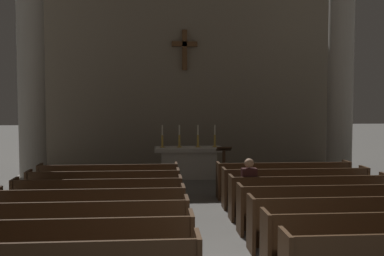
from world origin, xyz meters
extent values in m
cube|color=#422B19|center=(-2.24, 1.02, 0.42)|extent=(3.33, 0.40, 0.05)
cube|color=#422B19|center=(-2.24, 0.80, 0.70)|extent=(3.33, 0.05, 0.50)
cube|color=#422B19|center=(-0.54, 1.00, 0.47)|extent=(0.06, 0.50, 0.95)
cube|color=#422B19|center=(-2.24, 2.04, 0.42)|extent=(3.33, 0.40, 0.05)
cube|color=#422B19|center=(-2.24, 1.82, 0.70)|extent=(3.33, 0.05, 0.50)
cube|color=#422B19|center=(-2.24, 2.22, 0.20)|extent=(3.33, 0.04, 0.40)
cube|color=#422B19|center=(-0.54, 2.02, 0.47)|extent=(0.06, 0.50, 0.95)
cube|color=#422B19|center=(-2.24, 3.06, 0.42)|extent=(3.33, 0.40, 0.05)
cube|color=#422B19|center=(-2.24, 2.84, 0.70)|extent=(3.33, 0.05, 0.50)
cube|color=#422B19|center=(-2.24, 3.24, 0.20)|extent=(3.33, 0.04, 0.40)
cube|color=#422B19|center=(-0.54, 3.04, 0.47)|extent=(0.06, 0.50, 0.95)
cube|color=#422B19|center=(-2.24, 4.08, 0.42)|extent=(3.33, 0.40, 0.05)
cube|color=#422B19|center=(-2.24, 3.86, 0.70)|extent=(3.33, 0.05, 0.50)
cube|color=#422B19|center=(-2.24, 4.26, 0.20)|extent=(3.33, 0.04, 0.40)
cube|color=#422B19|center=(-0.54, 4.06, 0.47)|extent=(0.06, 0.50, 0.95)
cube|color=#422B19|center=(-3.93, 4.06, 0.47)|extent=(0.06, 0.50, 0.95)
cube|color=#422B19|center=(-2.24, 5.10, 0.42)|extent=(3.33, 0.40, 0.05)
cube|color=#422B19|center=(-2.24, 4.88, 0.70)|extent=(3.33, 0.05, 0.50)
cube|color=#422B19|center=(-2.24, 5.28, 0.20)|extent=(3.33, 0.04, 0.40)
cube|color=#422B19|center=(-0.54, 5.08, 0.47)|extent=(0.06, 0.50, 0.95)
cube|color=#422B19|center=(-3.93, 5.08, 0.47)|extent=(0.06, 0.50, 0.95)
cube|color=#422B19|center=(-2.24, 6.12, 0.42)|extent=(3.33, 0.40, 0.05)
cube|color=#422B19|center=(-2.24, 5.90, 0.70)|extent=(3.33, 0.05, 0.50)
cube|color=#422B19|center=(-2.24, 6.30, 0.20)|extent=(3.33, 0.04, 0.40)
cube|color=#422B19|center=(-0.54, 6.10, 0.47)|extent=(0.06, 0.50, 0.95)
cube|color=#422B19|center=(-3.93, 6.10, 0.47)|extent=(0.06, 0.50, 0.95)
cube|color=#422B19|center=(2.24, 1.02, 0.42)|extent=(3.33, 0.40, 0.05)
cube|color=#422B19|center=(2.24, 1.20, 0.20)|extent=(3.33, 0.04, 0.40)
cube|color=#422B19|center=(0.54, 1.00, 0.47)|extent=(0.06, 0.50, 0.95)
cube|color=#422B19|center=(2.24, 2.04, 0.42)|extent=(3.33, 0.40, 0.05)
cube|color=#422B19|center=(2.24, 1.82, 0.70)|extent=(3.33, 0.05, 0.50)
cube|color=#422B19|center=(2.24, 2.22, 0.20)|extent=(3.33, 0.04, 0.40)
cube|color=#422B19|center=(0.54, 2.02, 0.47)|extent=(0.06, 0.50, 0.95)
cube|color=#422B19|center=(2.24, 3.06, 0.42)|extent=(3.33, 0.40, 0.05)
cube|color=#422B19|center=(2.24, 2.84, 0.70)|extent=(3.33, 0.05, 0.50)
cube|color=#422B19|center=(2.24, 3.24, 0.20)|extent=(3.33, 0.04, 0.40)
cube|color=#422B19|center=(0.54, 3.04, 0.47)|extent=(0.06, 0.50, 0.95)
cube|color=#422B19|center=(2.24, 4.08, 0.42)|extent=(3.33, 0.40, 0.05)
cube|color=#422B19|center=(2.24, 3.86, 0.70)|extent=(3.33, 0.05, 0.50)
cube|color=#422B19|center=(2.24, 4.26, 0.20)|extent=(3.33, 0.04, 0.40)
cube|color=#422B19|center=(0.54, 4.06, 0.47)|extent=(0.06, 0.50, 0.95)
cube|color=#422B19|center=(2.24, 5.10, 0.42)|extent=(3.33, 0.40, 0.05)
cube|color=#422B19|center=(2.24, 4.88, 0.70)|extent=(3.33, 0.05, 0.50)
cube|color=#422B19|center=(2.24, 5.28, 0.20)|extent=(3.33, 0.04, 0.40)
cube|color=#422B19|center=(0.54, 5.08, 0.47)|extent=(0.06, 0.50, 0.95)
cube|color=#422B19|center=(3.93, 5.08, 0.47)|extent=(0.06, 0.50, 0.95)
cube|color=#422B19|center=(2.24, 6.12, 0.42)|extent=(3.33, 0.40, 0.05)
cube|color=#422B19|center=(2.24, 5.90, 0.70)|extent=(3.33, 0.05, 0.50)
cube|color=#422B19|center=(2.24, 6.30, 0.20)|extent=(3.33, 0.04, 0.40)
cube|color=#422B19|center=(0.54, 6.10, 0.47)|extent=(0.06, 0.50, 0.95)
cube|color=#422B19|center=(3.93, 6.10, 0.47)|extent=(0.06, 0.50, 0.95)
cube|color=#ADA89E|center=(-4.77, 8.65, 0.10)|extent=(1.10, 1.10, 0.20)
cylinder|color=#ADA89E|center=(-4.77, 8.65, 3.69)|extent=(0.79, 0.79, 7.37)
cube|color=#ADA89E|center=(4.77, 8.65, 0.10)|extent=(1.10, 1.10, 0.20)
cylinder|color=#ADA89E|center=(4.77, 8.65, 3.69)|extent=(0.79, 0.79, 7.37)
cube|color=#BCB7AD|center=(0.00, 9.22, 0.44)|extent=(1.76, 0.72, 0.88)
cube|color=#BCB7AD|center=(0.00, 9.22, 0.94)|extent=(2.20, 0.90, 0.12)
cube|color=silver|center=(0.00, 9.22, 1.00)|extent=(2.09, 0.86, 0.01)
cylinder|color=#B79338|center=(-0.85, 9.22, 1.02)|extent=(0.16, 0.16, 0.02)
cylinder|color=#B79338|center=(-0.85, 9.22, 1.21)|extent=(0.07, 0.07, 0.40)
cylinder|color=silver|center=(-0.85, 9.22, 1.57)|extent=(0.04, 0.04, 0.32)
cylinder|color=#B79338|center=(-0.30, 9.22, 1.02)|extent=(0.16, 0.16, 0.02)
cylinder|color=#B79338|center=(-0.30, 9.22, 1.21)|extent=(0.07, 0.07, 0.40)
cylinder|color=silver|center=(-0.30, 9.22, 1.57)|extent=(0.04, 0.04, 0.32)
cylinder|color=#B79338|center=(0.30, 9.22, 1.02)|extent=(0.16, 0.16, 0.02)
cylinder|color=#B79338|center=(0.30, 9.22, 1.21)|extent=(0.07, 0.07, 0.40)
cylinder|color=silver|center=(0.30, 9.22, 1.57)|extent=(0.04, 0.04, 0.32)
cylinder|color=#B79338|center=(0.85, 9.22, 1.02)|extent=(0.16, 0.16, 0.02)
cylinder|color=#B79338|center=(0.85, 9.22, 1.21)|extent=(0.07, 0.07, 0.40)
cylinder|color=silver|center=(0.85, 9.22, 1.57)|extent=(0.04, 0.04, 0.32)
cube|color=gray|center=(0.00, 11.53, 3.95)|extent=(10.80, 0.25, 7.90)
cube|color=brown|center=(0.00, 11.32, 4.34)|extent=(0.17, 0.17, 1.45)
cube|color=brown|center=(0.00, 11.32, 4.56)|extent=(0.93, 0.17, 0.17)
cylinder|color=#422B19|center=(0.97, 8.02, 0.02)|extent=(0.36, 0.36, 0.04)
cylinder|color=#422B19|center=(0.97, 8.02, 0.53)|extent=(0.10, 0.10, 1.05)
cube|color=#422B19|center=(0.97, 8.02, 1.08)|extent=(0.44, 0.31, 0.15)
cube|color=#26262B|center=(0.91, 4.26, 0.23)|extent=(0.24, 0.14, 0.45)
cube|color=#26262B|center=(0.91, 4.13, 0.51)|extent=(0.28, 0.36, 0.12)
cube|color=#381919|center=(0.91, 4.00, 0.84)|extent=(0.32, 0.20, 0.54)
sphere|color=tan|center=(0.91, 4.00, 1.22)|extent=(0.20, 0.20, 0.20)
camera|label=1|loc=(-1.03, -5.41, 2.57)|focal=42.73mm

